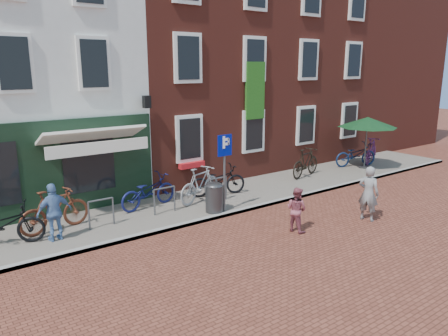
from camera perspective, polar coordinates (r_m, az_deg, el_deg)
ground at (r=13.12m, az=0.39°, el=-6.60°), size 80.00×80.00×0.00m
sidewalk at (r=14.81m, az=0.05°, el=-4.03°), size 24.00×3.00×0.10m
building_brick_mid at (r=19.31m, az=-7.43°, el=14.85°), size 6.00×8.00×10.00m
building_brick_right at (r=22.82m, az=6.33°, el=14.65°), size 6.00×8.00×10.00m
filler_right at (r=27.61m, az=16.61°, el=12.93°), size 7.00×8.00×9.00m
litter_bin at (r=13.12m, az=-1.32°, el=-3.74°), size 0.55×0.55×1.01m
parking_sign at (r=12.86m, az=0.08°, el=1.19°), size 0.50×0.08×2.43m
parasol at (r=19.62m, az=18.82°, el=6.12°), size 2.56×2.56×2.38m
woman at (r=13.31m, az=18.91°, el=-3.28°), size 0.56×0.70×1.67m
boy at (r=12.00m, az=9.75°, el=-5.53°), size 0.59×0.70×1.27m
cafe_person at (r=11.78m, az=-21.92°, el=-5.55°), size 0.93×0.46×1.53m
bicycle_0 at (r=12.09m, az=-27.81°, el=-6.81°), size 2.16×1.35×1.07m
bicycle_1 at (r=12.50m, az=-21.88°, el=-5.28°), size 2.05×0.90×1.19m
bicycle_2 at (r=13.73m, az=-10.19°, el=-3.11°), size 2.13×1.05×1.07m
bicycle_3 at (r=14.10m, az=-3.25°, el=-2.22°), size 2.05×1.15×1.19m
bicycle_4 at (r=14.79m, az=-0.87°, el=-1.68°), size 2.15×1.20×1.07m
bicycle_5 at (r=17.60m, az=10.96°, el=0.73°), size 2.06×1.02×1.19m
bicycle_6 at (r=20.05m, az=17.34°, el=1.74°), size 2.16×1.32×1.07m
bicycle_7 at (r=20.88m, az=19.25°, el=2.21°), size 2.04×1.30×1.19m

